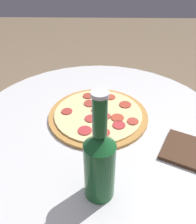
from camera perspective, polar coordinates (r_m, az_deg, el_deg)
The scene contains 4 objects.
table at distance 0.96m, azimuth 0.00°, elevation -11.65°, with size 0.87×0.87×0.76m.
pizza at distance 0.85m, azimuth 0.04°, elevation -0.64°, with size 0.34×0.34×0.02m.
beer_bottle at distance 0.56m, azimuth 0.36°, elevation -11.37°, with size 0.07×0.07×0.29m.
pizza_paddle at distance 0.77m, azimuth 21.44°, elevation -8.78°, with size 0.18×0.25×0.02m.
Camera 1 is at (0.65, 0.01, 1.27)m, focal length 40.00 mm.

